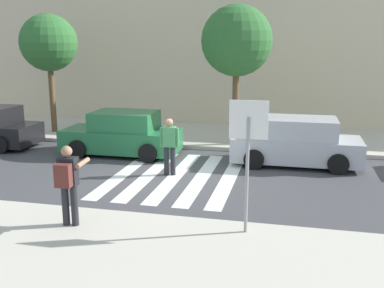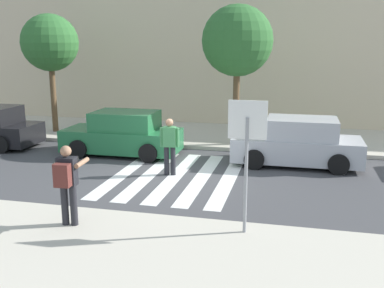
% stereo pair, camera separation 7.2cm
% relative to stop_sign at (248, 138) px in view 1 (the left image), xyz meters
% --- Properties ---
extents(ground_plane, '(120.00, 120.00, 0.00)m').
position_rel_stop_sign_xyz_m(ground_plane, '(-2.54, 3.70, -2.11)').
color(ground_plane, '#424244').
extents(sidewalk_near, '(60.00, 6.00, 0.14)m').
position_rel_stop_sign_xyz_m(sidewalk_near, '(-2.54, -2.50, -2.04)').
color(sidewalk_near, beige).
rests_on(sidewalk_near, ground).
extents(sidewalk_far, '(60.00, 4.80, 0.14)m').
position_rel_stop_sign_xyz_m(sidewalk_far, '(-2.54, 9.70, -2.04)').
color(sidewalk_far, beige).
rests_on(sidewalk_far, ground).
extents(building_facade_far, '(56.00, 4.00, 7.42)m').
position_rel_stop_sign_xyz_m(building_facade_far, '(-2.54, 14.10, 1.60)').
color(building_facade_far, beige).
rests_on(building_facade_far, ground).
extents(crosswalk_stripe_0, '(0.44, 5.20, 0.01)m').
position_rel_stop_sign_xyz_m(crosswalk_stripe_0, '(-4.14, 3.90, -2.11)').
color(crosswalk_stripe_0, silver).
rests_on(crosswalk_stripe_0, ground).
extents(crosswalk_stripe_1, '(0.44, 5.20, 0.01)m').
position_rel_stop_sign_xyz_m(crosswalk_stripe_1, '(-3.34, 3.90, -2.11)').
color(crosswalk_stripe_1, silver).
rests_on(crosswalk_stripe_1, ground).
extents(crosswalk_stripe_2, '(0.44, 5.20, 0.01)m').
position_rel_stop_sign_xyz_m(crosswalk_stripe_2, '(-2.54, 3.90, -2.11)').
color(crosswalk_stripe_2, silver).
rests_on(crosswalk_stripe_2, ground).
extents(crosswalk_stripe_3, '(0.44, 5.20, 0.01)m').
position_rel_stop_sign_xyz_m(crosswalk_stripe_3, '(-1.74, 3.90, -2.11)').
color(crosswalk_stripe_3, silver).
rests_on(crosswalk_stripe_3, ground).
extents(crosswalk_stripe_4, '(0.44, 5.20, 0.01)m').
position_rel_stop_sign_xyz_m(crosswalk_stripe_4, '(-0.94, 3.90, -2.11)').
color(crosswalk_stripe_4, silver).
rests_on(crosswalk_stripe_4, ground).
extents(stop_sign, '(0.76, 0.08, 2.70)m').
position_rel_stop_sign_xyz_m(stop_sign, '(0.00, 0.00, 0.00)').
color(stop_sign, gray).
rests_on(stop_sign, sidewalk_near).
extents(photographer_with_backpack, '(0.62, 0.87, 1.72)m').
position_rel_stop_sign_xyz_m(photographer_with_backpack, '(-3.65, -0.52, -0.95)').
color(photographer_with_backpack, '#232328').
rests_on(photographer_with_backpack, sidewalk_near).
extents(pedestrian_crossing, '(0.58, 0.28, 1.72)m').
position_rel_stop_sign_xyz_m(pedestrian_crossing, '(-2.73, 3.95, -1.14)').
color(pedestrian_crossing, '#232328').
rests_on(pedestrian_crossing, ground).
extents(parked_car_green, '(4.10, 1.92, 1.55)m').
position_rel_stop_sign_xyz_m(parked_car_green, '(-5.05, 6.00, -1.39)').
color(parked_car_green, '#236B3D').
rests_on(parked_car_green, ground).
extents(parked_car_silver, '(4.10, 1.92, 1.55)m').
position_rel_stop_sign_xyz_m(parked_car_silver, '(1.00, 6.00, -1.39)').
color(parked_car_silver, '#B7BABF').
rests_on(parked_car_silver, ground).
extents(street_tree_west, '(2.37, 2.37, 4.94)m').
position_rel_stop_sign_xyz_m(street_tree_west, '(-9.24, 8.64, 1.75)').
color(street_tree_west, brown).
rests_on(street_tree_west, sidewalk_far).
extents(street_tree_center, '(2.58, 2.58, 5.12)m').
position_rel_stop_sign_xyz_m(street_tree_center, '(-1.31, 7.96, 1.84)').
color(street_tree_center, brown).
rests_on(street_tree_center, sidewalk_far).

